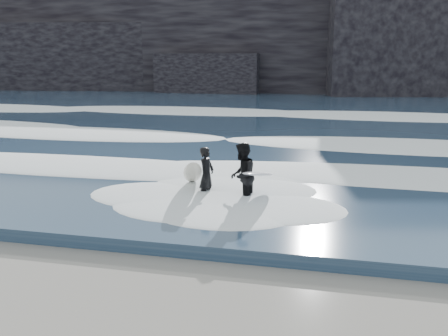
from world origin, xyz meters
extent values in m
plane|color=#8E704C|center=(0.00, 0.00, 0.00)|extent=(120.00, 120.00, 0.00)
cube|color=navy|center=(0.00, 29.00, 0.15)|extent=(90.00, 52.00, 0.30)
cube|color=black|center=(0.00, 46.00, 5.00)|extent=(70.00, 9.00, 10.00)
ellipsoid|color=white|center=(0.00, 9.00, 0.40)|extent=(60.00, 3.20, 0.20)
ellipsoid|color=white|center=(0.00, 16.00, 0.42)|extent=(60.00, 4.00, 0.24)
ellipsoid|color=white|center=(0.00, 25.00, 0.45)|extent=(60.00, 4.80, 0.30)
imported|color=black|center=(1.22, 6.80, 0.75)|extent=(0.47, 0.61, 1.51)
ellipsoid|color=silver|center=(0.82, 6.85, 0.78)|extent=(0.98, 1.73, 1.00)
imported|color=black|center=(2.23, 6.57, 0.86)|extent=(0.66, 0.84, 1.71)
ellipsoid|color=white|center=(2.65, 6.57, 0.92)|extent=(0.82, 2.12, 0.57)
camera|label=1|loc=(4.59, -5.62, 3.87)|focal=40.00mm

